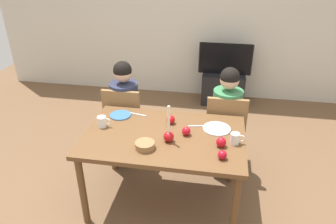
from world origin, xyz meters
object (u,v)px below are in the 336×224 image
(person_left_child, at_px, (126,114))
(person_right_child, at_px, (226,122))
(mug_right, at_px, (235,138))
(plate_right, at_px, (217,129))
(dining_table, at_px, (164,143))
(apple_far_edge, at_px, (171,120))
(apple_by_right_mug, at_px, (222,155))
(chair_right, at_px, (225,128))
(chair_left, at_px, (125,120))
(apple_by_left_plate, at_px, (186,131))
(mug_left, at_px, (102,122))
(tv, at_px, (225,59))
(plate_left, at_px, (120,115))
(apple_near_candle, at_px, (221,142))
(bowl_walnuts, at_px, (145,145))
(candle_centerpiece, at_px, (169,134))
(tv_stand, at_px, (223,88))

(person_left_child, relative_size, person_right_child, 1.00)
(mug_right, bearing_deg, plate_right, 127.52)
(dining_table, bearing_deg, plate_right, 20.89)
(mug_right, xyz_separation_m, apple_far_edge, (-0.58, 0.24, -0.01))
(person_left_child, distance_m, person_right_child, 1.09)
(apple_by_right_mug, bearing_deg, chair_right, 87.82)
(chair_left, distance_m, person_left_child, 0.07)
(person_right_child, relative_size, apple_by_left_plate, 15.24)
(dining_table, xyz_separation_m, apple_by_left_plate, (0.19, 0.03, 0.12))
(plate_right, bearing_deg, mug_left, -173.06)
(person_left_child, height_order, tv, person_left_child)
(chair_right, bearing_deg, apple_far_edge, -142.01)
(chair_left, distance_m, plate_left, 0.42)
(apple_near_candle, bearing_deg, apple_far_edge, 146.88)
(mug_right, relative_size, apple_by_left_plate, 1.58)
(plate_left, height_order, bowl_walnuts, bowl_walnuts)
(person_right_child, xyz_separation_m, plate_right, (-0.09, -0.47, 0.19))
(plate_right, height_order, apple_near_candle, apple_near_candle)
(mug_right, bearing_deg, person_left_child, 149.83)
(candle_centerpiece, xyz_separation_m, mug_right, (0.55, 0.06, -0.02))
(person_left_child, relative_size, apple_far_edge, 14.95)
(mug_left, bearing_deg, chair_left, 87.16)
(apple_by_right_mug, height_order, apple_far_edge, apple_far_edge)
(tv, distance_m, plate_left, 2.26)
(dining_table, xyz_separation_m, mug_left, (-0.58, 0.05, 0.13))
(tv_stand, height_order, plate_left, plate_left)
(mug_right, height_order, bowl_walnuts, mug_right)
(dining_table, distance_m, candle_centerpiece, 0.19)
(person_right_child, relative_size, mug_right, 9.65)
(dining_table, relative_size, tv, 1.77)
(bowl_walnuts, relative_size, apple_by_left_plate, 2.09)
(person_right_child, distance_m, bowl_walnuts, 1.11)
(person_left_child, distance_m, bowl_walnuts, 0.99)
(tv, height_order, apple_far_edge, tv)
(mug_right, height_order, apple_by_right_mug, mug_right)
(tv, height_order, mug_left, tv)
(tv, distance_m, apple_near_candle, 2.40)
(chair_left, bearing_deg, bowl_walnuts, -62.55)
(apple_by_right_mug, bearing_deg, person_left_child, 139.32)
(chair_left, xyz_separation_m, mug_right, (1.16, -0.64, 0.29))
(mug_left, bearing_deg, tv_stand, 64.31)
(chair_left, relative_size, mug_left, 7.13)
(candle_centerpiece, bearing_deg, apple_by_right_mug, -21.24)
(candle_centerpiece, distance_m, plate_left, 0.65)
(chair_right, bearing_deg, tv_stand, 91.14)
(plate_left, bearing_deg, apple_by_left_plate, -19.67)
(dining_table, distance_m, tv_stand, 2.39)
(mug_left, relative_size, apple_far_edge, 1.61)
(chair_left, relative_size, person_left_child, 0.77)
(apple_by_right_mug, bearing_deg, apple_near_candle, 94.35)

